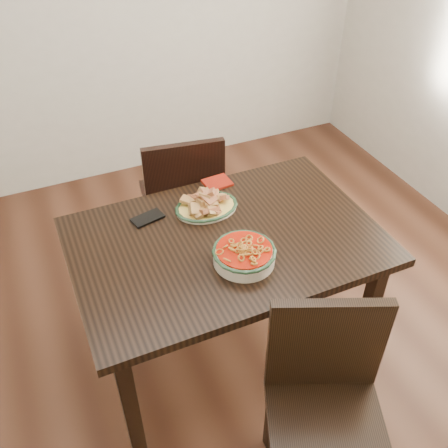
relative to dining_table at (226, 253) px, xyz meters
name	(u,v)px	position (x,y,z in m)	size (l,w,h in m)	color
floor	(235,324)	(0.11, 0.12, -0.66)	(3.50, 3.50, 0.00)	#381D12
dining_table	(226,253)	(0.00, 0.00, 0.00)	(1.30, 0.87, 0.75)	black
chair_far	(183,196)	(0.04, 0.69, -0.16)	(0.48, 0.48, 0.89)	black
chair_near	(325,397)	(0.09, -0.69, -0.16)	(0.55, 0.55, 0.89)	black
fish_plate	(206,201)	(0.00, 0.22, 0.13)	(0.28, 0.22, 0.11)	beige
noodle_bowl	(244,253)	(0.01, -0.16, 0.13)	(0.26, 0.26, 0.08)	beige
smartphone	(148,218)	(-0.27, 0.26, 0.09)	(0.14, 0.07, 0.01)	black
napkin	(217,183)	(0.13, 0.39, 0.10)	(0.13, 0.11, 0.01)	maroon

